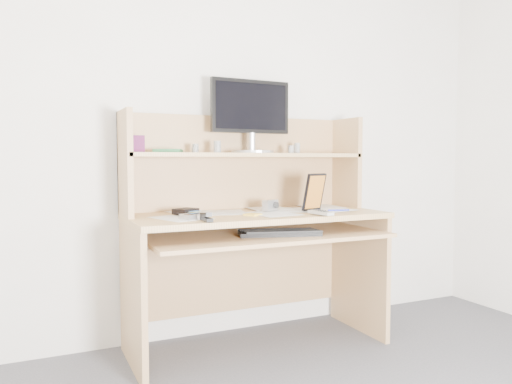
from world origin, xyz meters
name	(u,v)px	position (x,y,z in m)	size (l,w,h in m)	color
back_wall	(235,125)	(0.00, 1.80, 1.25)	(3.60, 0.04, 2.50)	white
desk	(251,221)	(0.00, 1.56, 0.69)	(1.40, 0.70, 1.30)	tan
paper_clutter	(257,213)	(0.00, 1.48, 0.75)	(1.32, 0.54, 0.01)	silver
keyboard	(279,232)	(0.04, 1.30, 0.66)	(0.45, 0.27, 0.03)	black
tv_remote	(321,213)	(0.25, 1.24, 0.76)	(0.05, 0.17, 0.02)	#A8A9A3
flip_phone	(188,216)	(-0.44, 1.35, 0.77)	(0.05, 0.09, 0.02)	#A7A7A9
stapler	(206,216)	(-0.38, 1.25, 0.77)	(0.03, 0.12, 0.04)	black
wallet	(186,211)	(-0.39, 1.55, 0.77)	(0.11, 0.09, 0.03)	black
sticky_note_pad	(253,215)	(-0.07, 1.38, 0.75)	(0.07, 0.07, 0.01)	yellow
digital_camera	(270,205)	(0.10, 1.52, 0.79)	(0.10, 0.04, 0.06)	#ADADAF
game_case	(314,192)	(0.32, 1.41, 0.86)	(0.15, 0.02, 0.21)	black
blue_pen	(339,210)	(0.44, 1.35, 0.76)	(0.01, 0.01, 0.12)	#1B2BCF
card_box	(138,144)	(-0.61, 1.65, 1.13)	(0.07, 0.02, 0.09)	#AA1627
shelf_book	(168,151)	(-0.44, 1.70, 1.09)	(0.14, 0.20, 0.02)	#2D704F
chip_stack_a	(195,148)	(-0.30, 1.65, 1.11)	(0.04, 0.04, 0.05)	black
chip_stack_b	(217,147)	(-0.18, 1.62, 1.11)	(0.04, 0.04, 0.07)	white
chip_stack_c	(291,149)	(0.27, 1.59, 1.10)	(0.04, 0.04, 0.05)	black
chip_stack_d	(297,148)	(0.34, 1.64, 1.11)	(0.04, 0.04, 0.06)	silver
monitor	(251,114)	(0.04, 1.66, 1.31)	(0.49, 0.24, 0.42)	#B4B4B9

